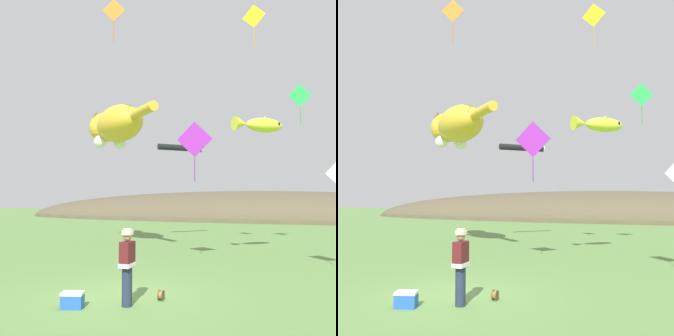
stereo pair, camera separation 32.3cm
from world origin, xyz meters
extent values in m
plane|color=#5B8442|center=(0.00, 0.00, 0.00)|extent=(120.00, 120.00, 0.00)
ellipsoid|color=brown|center=(0.00, 33.53, 0.00)|extent=(55.53, 13.57, 6.24)
cylinder|color=#232D47|center=(0.47, -0.54, 0.44)|extent=(0.24, 0.24, 0.88)
cube|color=#59191E|center=(0.47, -0.54, 1.18)|extent=(0.25, 0.41, 0.60)
cube|color=white|center=(0.47, -0.54, 0.94)|extent=(0.27, 0.43, 0.10)
sphere|color=tan|center=(0.47, -0.54, 1.59)|extent=(0.20, 0.20, 0.20)
cylinder|color=#B2AD99|center=(0.47, -0.54, 1.68)|extent=(0.30, 0.30, 0.09)
cylinder|color=#B2AD99|center=(0.47, -0.54, 1.74)|extent=(0.20, 0.20, 0.07)
cylinder|color=olive|center=(1.06, 0.18, 0.12)|extent=(0.10, 0.19, 0.19)
cylinder|color=brown|center=(1.01, 0.18, 0.12)|extent=(0.02, 0.25, 0.25)
cylinder|color=brown|center=(1.11, 0.18, 0.12)|extent=(0.02, 0.25, 0.25)
cube|color=blue|center=(-0.65, -1.04, 0.15)|extent=(0.55, 0.44, 0.30)
cube|color=white|center=(-0.65, -1.04, 0.33)|extent=(0.56, 0.45, 0.06)
ellipsoid|color=gold|center=(-4.02, 8.41, 6.20)|extent=(4.17, 4.10, 1.83)
ellipsoid|color=white|center=(-4.16, 8.53, 5.87)|extent=(2.57, 2.52, 1.01)
sphere|color=gold|center=(-5.74, 10.04, 6.38)|extent=(1.65, 1.65, 1.65)
cone|color=#503E10|center=(-6.06, 9.71, 6.98)|extent=(0.83, 0.83, 0.55)
cone|color=#503E10|center=(-5.43, 10.37, 6.98)|extent=(0.83, 0.83, 0.55)
sphere|color=white|center=(-5.38, 8.93, 5.42)|extent=(0.66, 0.66, 0.66)
sphere|color=white|center=(-4.62, 9.74, 5.42)|extent=(0.66, 0.66, 0.66)
cylinder|color=gold|center=(-1.90, 6.39, 6.29)|extent=(1.76, 1.70, 0.44)
ellipsoid|color=yellow|center=(3.19, 7.06, 5.46)|extent=(1.73, 1.52, 0.59)
cone|color=yellow|center=(2.29, 6.39, 5.46)|extent=(0.79, 0.80, 0.59)
cone|color=yellow|center=(3.23, 7.09, 5.71)|extent=(0.39, 0.39, 0.28)
sphere|color=black|center=(3.75, 7.23, 5.51)|extent=(0.14, 0.14, 0.14)
cylinder|color=black|center=(-2.03, 12.69, 5.42)|extent=(2.35, 2.16, 0.36)
torus|color=white|center=(-0.98, 13.64, 5.42)|extent=(0.34, 0.37, 0.44)
cube|color=green|center=(4.71, 10.66, 7.51)|extent=(1.11, 0.31, 1.15)
cylinder|color=black|center=(4.71, 10.67, 7.51)|extent=(0.75, 0.21, 0.02)
cube|color=#1A7C35|center=(4.71, 10.66, 6.49)|extent=(0.03, 0.02, 0.90)
cube|color=orange|center=(-2.53, 4.64, 10.09)|extent=(0.90, 0.25, 0.93)
cylinder|color=black|center=(-2.53, 4.66, 10.09)|extent=(0.61, 0.18, 0.02)
cube|color=#A95011|center=(-2.53, 4.64, 9.17)|extent=(0.03, 0.02, 0.90)
cube|color=yellow|center=(2.80, 7.55, 10.40)|extent=(1.03, 0.21, 1.05)
cylinder|color=black|center=(2.80, 7.56, 10.40)|extent=(0.69, 0.14, 0.02)
cube|color=#A98511|center=(2.80, 7.55, 9.42)|extent=(0.03, 0.01, 0.90)
cube|color=purple|center=(0.80, 4.71, 4.64)|extent=(1.34, 0.05, 1.34)
cylinder|color=black|center=(0.80, 4.73, 4.64)|extent=(0.90, 0.04, 0.02)
cube|color=#6B1A7C|center=(0.80, 4.71, 3.52)|extent=(0.03, 0.01, 0.90)
camera|label=1|loc=(4.09, -8.64, 2.53)|focal=40.00mm
camera|label=2|loc=(4.39, -8.54, 2.53)|focal=40.00mm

